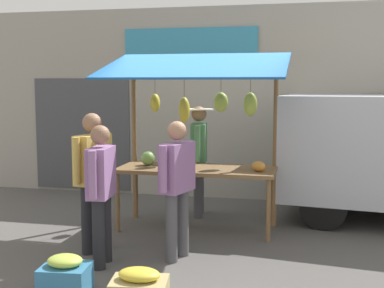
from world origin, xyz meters
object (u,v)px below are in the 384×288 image
shopper_with_ponytail (101,186)px  shopper_in_grey_tee (177,180)px  shopper_in_striped_shirt (93,171)px  vendor_with_sunhat (199,151)px  produce_crate_side (65,275)px  market_stall (198,121)px

shopper_with_ponytail → shopper_in_grey_tee: shopper_in_grey_tee is taller
shopper_with_ponytail → shopper_in_striped_shirt: size_ratio=0.94×
shopper_in_grey_tee → vendor_with_sunhat: bearing=20.9°
shopper_with_ponytail → produce_crate_side: bearing=170.5°
market_stall → shopper_with_ponytail: market_stall is taller
vendor_with_sunhat → shopper_in_striped_shirt: vendor_with_sunhat is taller
market_stall → vendor_with_sunhat: 0.90m
shopper_with_ponytail → shopper_in_striped_shirt: (0.30, -0.46, 0.07)m
shopper_with_ponytail → shopper_in_grey_tee: size_ratio=0.98×
market_stall → shopper_with_ponytail: size_ratio=1.56×
vendor_with_sunhat → produce_crate_side: 3.43m
shopper_in_grey_tee → produce_crate_side: size_ratio=3.23×
shopper_with_ponytail → shopper_in_striped_shirt: bearing=27.2°
market_stall → shopper_in_striped_shirt: bearing=51.1°
market_stall → shopper_in_striped_shirt: (1.03, 1.27, -0.54)m
market_stall → shopper_in_grey_tee: (-0.05, 1.33, -0.60)m
shopper_with_ponytail → vendor_with_sunhat: bearing=-19.4°
market_stall → shopper_in_grey_tee: market_stall is taller
market_stall → shopper_in_striped_shirt: 1.72m
shopper_with_ponytail → produce_crate_side: shopper_with_ponytail is taller
market_stall → vendor_with_sunhat: size_ratio=1.46×
market_stall → shopper_in_striped_shirt: size_ratio=1.47×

